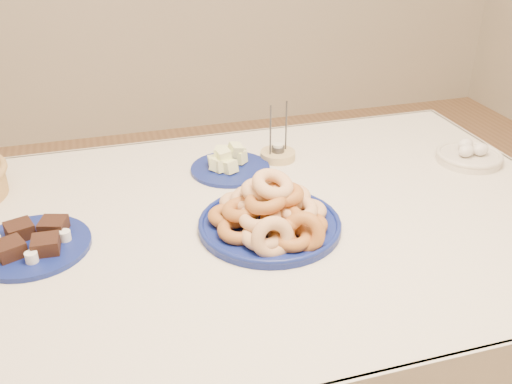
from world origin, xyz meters
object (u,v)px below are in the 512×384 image
(donut_platter, at_px, (271,215))
(melon_plate, at_px, (229,164))
(brownie_plate, at_px, (32,243))
(candle_holder, at_px, (278,154))
(egg_bowl, at_px, (469,155))
(dining_table, at_px, (250,254))

(donut_platter, height_order, melon_plate, donut_platter)
(brownie_plate, bearing_deg, donut_platter, -8.06)
(donut_platter, xyz_separation_m, candle_holder, (0.14, 0.38, -0.02))
(brownie_plate, height_order, egg_bowl, egg_bowl)
(dining_table, height_order, candle_holder, candle_holder)
(dining_table, distance_m, candle_holder, 0.38)
(dining_table, bearing_deg, candle_holder, 60.63)
(brownie_plate, distance_m, candle_holder, 0.75)
(donut_platter, relative_size, brownie_plate, 1.34)
(dining_table, distance_m, egg_bowl, 0.74)
(candle_holder, distance_m, egg_bowl, 0.57)
(melon_plate, bearing_deg, candle_holder, 11.29)
(dining_table, height_order, donut_platter, donut_platter)
(melon_plate, height_order, egg_bowl, melon_plate)
(donut_platter, xyz_separation_m, brownie_plate, (-0.54, 0.08, -0.03))
(donut_platter, bearing_deg, melon_plate, 92.83)
(melon_plate, distance_m, egg_bowl, 0.71)
(donut_platter, bearing_deg, candle_holder, 69.22)
(brownie_plate, xyz_separation_m, egg_bowl, (1.22, 0.12, 0.01))
(donut_platter, height_order, egg_bowl, donut_platter)
(candle_holder, relative_size, egg_bowl, 0.80)
(brownie_plate, height_order, candle_holder, candle_holder)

